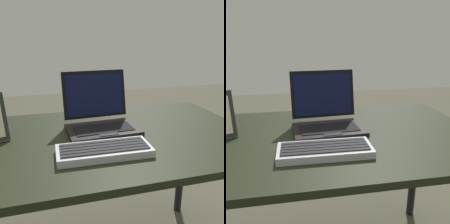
% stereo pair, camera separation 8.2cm
% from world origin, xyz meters
% --- Properties ---
extents(desk, '(1.37, 0.74, 0.73)m').
position_xyz_m(desk, '(0.00, 0.00, 0.65)').
color(desk, black).
rests_on(desk, ground).
extents(laptop_front, '(0.30, 0.26, 0.24)m').
position_xyz_m(laptop_front, '(0.06, 0.08, 0.78)').
color(laptop_front, black).
rests_on(laptop_front, desk).
extents(external_keyboard, '(0.32, 0.14, 0.03)m').
position_xyz_m(external_keyboard, '(0.02, -0.16, 0.74)').
color(external_keyboard, '#B2B2BD').
rests_on(external_keyboard, desk).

